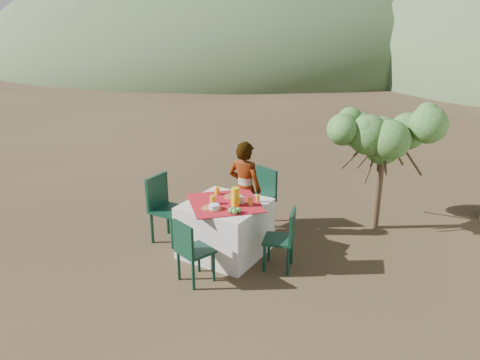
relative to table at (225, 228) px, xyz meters
The scene contains 21 objects.
ground 0.78m from the table, ahead, with size 160.00×160.00×0.00m, color #322416.
table is the anchor object (origin of this frame).
chair_far 1.05m from the table, 90.05° to the left, with size 0.55×0.55×0.95m.
chair_near 0.88m from the table, 86.33° to the right, with size 0.48×0.48×0.83m.
chair_left 1.01m from the table, behind, with size 0.46×0.46×0.99m.
chair_right 0.89m from the table, ahead, with size 0.47×0.47×0.82m.
person 0.76m from the table, 96.28° to the left, with size 0.53×0.35×1.46m, color #8C6651.
shrub_tree 2.75m from the table, 50.25° to the left, with size 1.50×1.47×1.76m.
hill_near_left 34.55m from the table, 120.11° to the left, with size 40.00×40.00×16.00m, color #3B542F.
hill_far_center 51.99m from the table, 93.67° to the left, with size 60.00×60.00×24.00m, color gray.
plate_far 0.46m from the table, 93.49° to the left, with size 0.26×0.26×0.01m, color brown.
plate_near 0.48m from the table, 104.24° to the right, with size 0.20×0.20×0.01m, color brown.
glass_far 0.55m from the table, 141.28° to the left, with size 0.07×0.07×0.11m, color #E6AA0E.
glass_near 0.47m from the table, 132.27° to the right, with size 0.07×0.07×0.12m, color #E6AA0E.
juice_pitcher 0.54m from the table, ahead, with size 0.11×0.11×0.25m, color #E6AA0E.
bowl_plate 0.47m from the table, 88.97° to the right, with size 0.19×0.19×0.01m, color brown.
white_bowl 0.50m from the table, 88.97° to the right, with size 0.14×0.14×0.05m, color silver.
jar_left 0.56m from the table, 15.75° to the left, with size 0.06×0.06×0.10m, color orange.
jar_right 0.62m from the table, 37.43° to the left, with size 0.06×0.06×0.09m, color orange.
napkin_holder 0.49m from the table, 21.93° to the left, with size 0.08×0.04×0.10m, color silver.
fruit_cluster 0.57m from the table, 39.07° to the right, with size 0.15×0.14×0.07m.
Camera 1 is at (2.52, -4.86, 3.13)m, focal length 35.00 mm.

